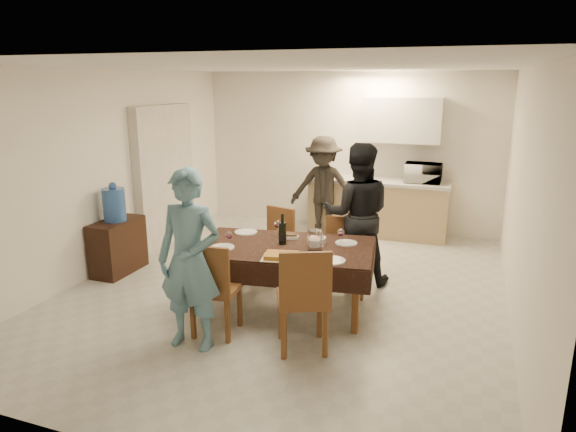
# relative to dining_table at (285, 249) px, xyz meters

# --- Properties ---
(floor) EXTENTS (5.00, 6.00, 0.02)m
(floor) POSITION_rel_dining_table_xyz_m (-0.17, 0.51, -0.70)
(floor) COLOR #B6B6B1
(floor) RESTS_ON ground
(ceiling) EXTENTS (5.00, 6.00, 0.02)m
(ceiling) POSITION_rel_dining_table_xyz_m (-0.17, 0.51, 1.90)
(ceiling) COLOR white
(ceiling) RESTS_ON wall_back
(wall_back) EXTENTS (5.00, 0.02, 2.60)m
(wall_back) POSITION_rel_dining_table_xyz_m (-0.17, 3.51, 0.60)
(wall_back) COLOR white
(wall_back) RESTS_ON floor
(wall_front) EXTENTS (5.00, 0.02, 2.60)m
(wall_front) POSITION_rel_dining_table_xyz_m (-0.17, -2.49, 0.60)
(wall_front) COLOR white
(wall_front) RESTS_ON floor
(wall_left) EXTENTS (0.02, 6.00, 2.60)m
(wall_left) POSITION_rel_dining_table_xyz_m (-2.67, 0.51, 0.60)
(wall_left) COLOR white
(wall_left) RESTS_ON floor
(wall_right) EXTENTS (0.02, 6.00, 2.60)m
(wall_right) POSITION_rel_dining_table_xyz_m (2.33, 0.51, 0.60)
(wall_right) COLOR white
(wall_right) RESTS_ON floor
(stub_partition) EXTENTS (0.15, 1.40, 2.10)m
(stub_partition) POSITION_rel_dining_table_xyz_m (-2.59, 1.71, 0.35)
(stub_partition) COLOR silver
(stub_partition) RESTS_ON floor
(kitchen_base_cabinet) EXTENTS (2.20, 0.60, 0.86)m
(kitchen_base_cabinet) POSITION_rel_dining_table_xyz_m (0.43, 3.19, -0.27)
(kitchen_base_cabinet) COLOR tan
(kitchen_base_cabinet) RESTS_ON floor
(kitchen_worktop) EXTENTS (2.24, 0.64, 0.05)m
(kitchen_worktop) POSITION_rel_dining_table_xyz_m (0.43, 3.19, 0.19)
(kitchen_worktop) COLOR #B9B8B3
(kitchen_worktop) RESTS_ON kitchen_base_cabinet
(upper_cabinet) EXTENTS (1.20, 0.34, 0.70)m
(upper_cabinet) POSITION_rel_dining_table_xyz_m (0.73, 3.33, 1.15)
(upper_cabinet) COLOR silver
(upper_cabinet) RESTS_ON wall_back
(dining_table) EXTENTS (2.01, 1.35, 0.73)m
(dining_table) POSITION_rel_dining_table_xyz_m (0.00, 0.00, 0.00)
(dining_table) COLOR black
(dining_table) RESTS_ON floor
(chair_near_left) EXTENTS (0.48, 0.48, 0.52)m
(chair_near_left) POSITION_rel_dining_table_xyz_m (-0.45, -0.84, -0.11)
(chair_near_left) COLOR brown
(chair_near_left) RESTS_ON floor
(chair_near_right) EXTENTS (0.62, 0.64, 0.56)m
(chair_near_right) POSITION_rel_dining_table_xyz_m (0.45, -0.85, -0.07)
(chair_near_right) COLOR brown
(chair_near_right) RESTS_ON floor
(chair_far_left) EXTENTS (0.50, 0.51, 0.49)m
(chair_far_left) POSITION_rel_dining_table_xyz_m (-0.45, 0.66, -0.14)
(chair_far_left) COLOR brown
(chair_far_left) RESTS_ON floor
(chair_far_right) EXTENTS (0.49, 0.50, 0.47)m
(chair_far_right) POSITION_rel_dining_table_xyz_m (0.45, 0.67, -0.17)
(chair_far_right) COLOR brown
(chair_far_right) RESTS_ON floor
(console) EXTENTS (0.38, 0.76, 0.70)m
(console) POSITION_rel_dining_table_xyz_m (-2.45, 0.32, -0.35)
(console) COLOR black
(console) RESTS_ON floor
(water_jug) EXTENTS (0.28, 0.28, 0.42)m
(water_jug) POSITION_rel_dining_table_xyz_m (-2.45, 0.32, 0.21)
(water_jug) COLOR #3563BB
(water_jug) RESTS_ON console
(wine_bottle) EXTENTS (0.08, 0.08, 0.34)m
(wine_bottle) POSITION_rel_dining_table_xyz_m (-0.05, 0.05, 0.20)
(wine_bottle) COLOR black
(wine_bottle) RESTS_ON dining_table
(water_pitcher) EXTENTS (0.15, 0.15, 0.22)m
(water_pitcher) POSITION_rel_dining_table_xyz_m (0.35, -0.05, 0.15)
(water_pitcher) COLOR white
(water_pitcher) RESTS_ON dining_table
(savoury_tart) EXTENTS (0.43, 0.36, 0.05)m
(savoury_tart) POSITION_rel_dining_table_xyz_m (0.10, -0.38, 0.06)
(savoury_tart) COLOR #AC7B32
(savoury_tart) RESTS_ON dining_table
(salad_bowl) EXTENTS (0.20, 0.20, 0.08)m
(salad_bowl) POSITION_rel_dining_table_xyz_m (0.30, 0.18, 0.07)
(salad_bowl) COLOR silver
(salad_bowl) RESTS_ON dining_table
(mushroom_dish) EXTENTS (0.20, 0.20, 0.03)m
(mushroom_dish) POSITION_rel_dining_table_xyz_m (-0.05, 0.28, 0.05)
(mushroom_dish) COLOR silver
(mushroom_dish) RESTS_ON dining_table
(wine_glass_a) EXTENTS (0.08, 0.08, 0.18)m
(wine_glass_a) POSITION_rel_dining_table_xyz_m (-0.55, -0.25, 0.12)
(wine_glass_a) COLOR white
(wine_glass_a) RESTS_ON dining_table
(wine_glass_b) EXTENTS (0.08, 0.08, 0.18)m
(wine_glass_b) POSITION_rel_dining_table_xyz_m (0.55, 0.25, 0.12)
(wine_glass_b) COLOR white
(wine_glass_b) RESTS_ON dining_table
(wine_glass_c) EXTENTS (0.09, 0.09, 0.19)m
(wine_glass_c) POSITION_rel_dining_table_xyz_m (-0.20, 0.30, 0.13)
(wine_glass_c) COLOR white
(wine_glass_c) RESTS_ON dining_table
(plate_near_left) EXTENTS (0.25, 0.25, 0.01)m
(plate_near_left) POSITION_rel_dining_table_xyz_m (-0.60, -0.30, 0.04)
(plate_near_left) COLOR silver
(plate_near_left) RESTS_ON dining_table
(plate_near_right) EXTENTS (0.27, 0.27, 0.02)m
(plate_near_right) POSITION_rel_dining_table_xyz_m (0.60, -0.30, 0.04)
(plate_near_right) COLOR silver
(plate_near_right) RESTS_ON dining_table
(plate_far_left) EXTENTS (0.26, 0.26, 0.02)m
(plate_far_left) POSITION_rel_dining_table_xyz_m (-0.60, 0.30, 0.04)
(plate_far_left) COLOR silver
(plate_far_left) RESTS_ON dining_table
(plate_far_right) EXTENTS (0.24, 0.24, 0.01)m
(plate_far_right) POSITION_rel_dining_table_xyz_m (0.60, 0.30, 0.04)
(plate_far_right) COLOR silver
(plate_far_right) RESTS_ON dining_table
(microwave) EXTENTS (0.55, 0.37, 0.30)m
(microwave) POSITION_rel_dining_table_xyz_m (1.11, 3.19, 0.36)
(microwave) COLOR silver
(microwave) RESTS_ON kitchen_worktop
(person_near) EXTENTS (0.64, 0.44, 1.71)m
(person_near) POSITION_rel_dining_table_xyz_m (-0.55, -1.05, 0.16)
(person_near) COLOR #5787A1
(person_near) RESTS_ON floor
(person_far) EXTENTS (0.98, 0.84, 1.75)m
(person_far) POSITION_rel_dining_table_xyz_m (0.55, 1.05, 0.18)
(person_far) COLOR black
(person_far) RESTS_ON floor
(person_kitchen) EXTENTS (1.05, 0.60, 1.62)m
(person_kitchen) POSITION_rel_dining_table_xyz_m (-0.37, 2.74, 0.11)
(person_kitchen) COLOR black
(person_kitchen) RESTS_ON floor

